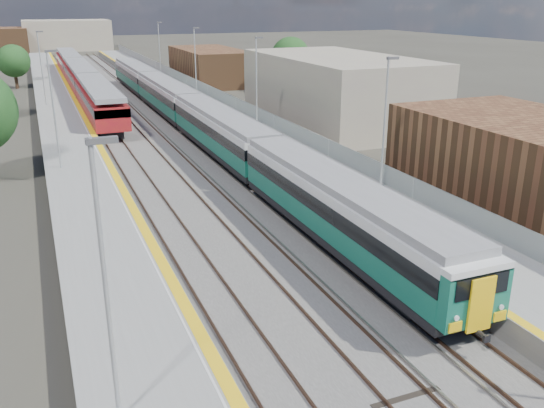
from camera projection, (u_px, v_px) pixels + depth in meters
ground at (164, 125)px, 55.62m from camera, size 320.00×320.00×0.00m
ballast_bed at (136, 122)px, 56.98m from camera, size 10.50×155.00×0.06m
tracks at (139, 118)px, 58.63m from camera, size 8.96×160.00×0.17m
platform_right at (209, 111)px, 59.50m from camera, size 4.70×155.00×8.52m
platform_left at (63, 122)px, 54.38m from camera, size 4.30×155.00×8.52m
green_train at (190, 111)px, 51.42m from camera, size 2.68×74.67×2.95m
red_train at (81, 77)px, 72.90m from camera, size 2.93×59.37×3.70m
tree_c at (13, 61)px, 77.52m from camera, size 4.34×4.34×5.88m
tree_d at (291, 57)px, 75.43m from camera, size 5.16×5.16×6.99m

